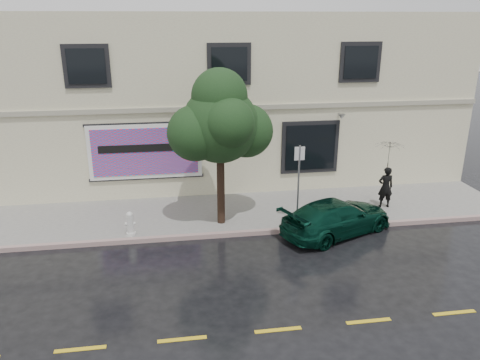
{
  "coord_description": "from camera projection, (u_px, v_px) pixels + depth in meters",
  "views": [
    {
      "loc": [
        -2.22,
        -12.28,
        6.83
      ],
      "look_at": [
        -0.02,
        2.2,
        1.7
      ],
      "focal_mm": 35.0,
      "sensor_mm": 36.0,
      "label": 1
    }
  ],
  "objects": [
    {
      "name": "billboard",
      "position": [
        145.0,
        152.0,
        17.49
      ],
      "size": [
        4.3,
        0.16,
        2.2
      ],
      "color": "white",
      "rests_on": "ground"
    },
    {
      "name": "road_marking",
      "position": [
        278.0,
        330.0,
        10.77
      ],
      "size": [
        19.0,
        0.12,
        0.01
      ],
      "primitive_type": "cube",
      "color": "gold",
      "rests_on": "ground"
    },
    {
      "name": "car",
      "position": [
        337.0,
        217.0,
        15.4
      ],
      "size": [
        4.38,
        3.24,
        1.17
      ],
      "primitive_type": "imported",
      "rotation": [
        0.0,
        0.0,
        1.99
      ],
      "color": "#083023",
      "rests_on": "ground"
    },
    {
      "name": "curb",
      "position": [
        244.0,
        233.0,
        15.41
      ],
      "size": [
        20.0,
        0.18,
        0.16
      ],
      "primitive_type": "cube",
      "color": "gray",
      "rests_on": "ground"
    },
    {
      "name": "sidewalk",
      "position": [
        236.0,
        212.0,
        17.04
      ],
      "size": [
        20.0,
        3.5,
        0.15
      ],
      "primitive_type": "cube",
      "color": "gray",
      "rests_on": "ground"
    },
    {
      "name": "sign_pole",
      "position": [
        299.0,
        179.0,
        15.34
      ],
      "size": [
        0.34,
        0.06,
        2.78
      ],
      "rotation": [
        0.0,
        0.0,
        0.03
      ],
      "color": "gray",
      "rests_on": "sidewalk"
    },
    {
      "name": "ground",
      "position": [
        252.0,
        257.0,
        14.04
      ],
      "size": [
        90.0,
        90.0,
        0.0
      ],
      "primitive_type": "plane",
      "color": "black",
      "rests_on": "ground"
    },
    {
      "name": "building",
      "position": [
        218.0,
        94.0,
        21.27
      ],
      "size": [
        20.0,
        8.12,
        7.0
      ],
      "color": "beige",
      "rests_on": "ground"
    },
    {
      "name": "umbrella",
      "position": [
        389.0,
        156.0,
        16.72
      ],
      "size": [
        1.37,
        1.37,
        0.81
      ],
      "primitive_type": "imported",
      "rotation": [
        0.0,
        0.0,
        -0.3
      ],
      "color": "black",
      "rests_on": "pedestrian"
    },
    {
      "name": "fire_hydrant",
      "position": [
        130.0,
        224.0,
        15.02
      ],
      "size": [
        0.33,
        0.31,
        0.8
      ],
      "rotation": [
        0.0,
        0.0,
        0.12
      ],
      "color": "silver",
      "rests_on": "sidewalk"
    },
    {
      "name": "street_tree",
      "position": [
        220.0,
        125.0,
        14.94
      ],
      "size": [
        2.48,
        2.48,
        4.65
      ],
      "color": "#331E16",
      "rests_on": "sidewalk"
    },
    {
      "name": "pedestrian",
      "position": [
        385.0,
        187.0,
        17.11
      ],
      "size": [
        0.59,
        0.4,
        1.55
      ],
      "primitive_type": "imported",
      "rotation": [
        0.0,
        0.0,
        3.08
      ],
      "color": "black",
      "rests_on": "sidewalk"
    }
  ]
}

